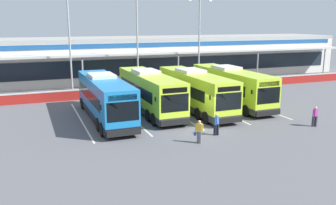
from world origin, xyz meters
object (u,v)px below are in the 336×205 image
object	(u,v)px
lamp_post_west	(69,39)
coach_bus_leftmost	(105,99)
lamp_post_east	(199,37)
coach_bus_left_centre	(149,93)
coach_bus_right_centre	(231,87)
pedestrian_child	(315,116)
lamp_post_centre	(137,38)
pedestrian_near_bin	(216,124)
pedestrian_with_handbag	(199,131)
coach_bus_centre	(195,91)

from	to	relation	value
lamp_post_west	coach_bus_leftmost	bearing A→B (deg)	-83.40
lamp_post_east	coach_bus_left_centre	bearing A→B (deg)	-134.15
coach_bus_right_centre	pedestrian_child	world-z (taller)	coach_bus_right_centre
coach_bus_leftmost	lamp_post_centre	world-z (taller)	lamp_post_centre
pedestrian_near_bin	lamp_post_centre	size ratio (longest dim) A/B	0.15
coach_bus_leftmost	lamp_post_east	world-z (taller)	lamp_post_east
pedestrian_with_handbag	lamp_post_east	xyz separation A→B (m)	(9.84, 20.15, 5.43)
coach_bus_centre	pedestrian_with_handbag	xyz separation A→B (m)	(-3.83, -8.70, -0.93)
coach_bus_right_centre	pedestrian_child	distance (m)	9.52
pedestrian_child	lamp_post_west	xyz separation A→B (m)	(-16.40, 19.91, 5.42)
coach_bus_right_centre	lamp_post_west	world-z (taller)	lamp_post_west
pedestrian_near_bin	lamp_post_east	size ratio (longest dim) A/B	0.15
coach_bus_right_centre	lamp_post_west	distance (m)	18.35
coach_bus_right_centre	pedestrian_child	xyz separation A→B (m)	(2.18, -9.22, -0.91)
coach_bus_leftmost	coach_bus_left_centre	bearing A→B (deg)	15.06
pedestrian_with_handbag	lamp_post_east	bearing A→B (deg)	63.98
lamp_post_west	lamp_post_east	world-z (taller)	same
pedestrian_with_handbag	lamp_post_west	world-z (taller)	lamp_post_west
pedestrian_child	lamp_post_east	world-z (taller)	lamp_post_east
pedestrian_child	lamp_post_centre	world-z (taller)	lamp_post_centre
coach_bus_centre	coach_bus_right_centre	xyz separation A→B (m)	(4.35, 0.80, 0.00)
lamp_post_west	lamp_post_east	distance (m)	15.87
coach_bus_left_centre	lamp_post_east	xyz separation A→B (m)	(10.14, 10.44, 4.50)
coach_bus_right_centre	pedestrian_near_bin	xyz separation A→B (m)	(-6.20, -8.38, -0.91)
coach_bus_left_centre	coach_bus_leftmost	bearing A→B (deg)	-164.94
pedestrian_child	lamp_post_west	size ratio (longest dim) A/B	0.15
coach_bus_left_centre	coach_bus_centre	distance (m)	4.25
pedestrian_with_handbag	lamp_post_west	bearing A→B (deg)	106.64
coach_bus_leftmost	pedestrian_child	xyz separation A→B (m)	(15.05, -8.25, -0.91)
lamp_post_centre	lamp_post_east	world-z (taller)	same
coach_bus_leftmost	pedestrian_child	bearing A→B (deg)	-28.73
coach_bus_left_centre	pedestrian_child	size ratio (longest dim) A/B	7.51
pedestrian_near_bin	pedestrian_child	bearing A→B (deg)	-5.75
lamp_post_east	coach_bus_centre	bearing A→B (deg)	-117.68
coach_bus_left_centre	lamp_post_west	size ratio (longest dim) A/B	1.11
coach_bus_leftmost	lamp_post_east	distance (m)	19.14
coach_bus_left_centre	pedestrian_with_handbag	distance (m)	9.76
pedestrian_child	lamp_post_east	xyz separation A→B (m)	(-0.53, 19.87, 5.42)
coach_bus_right_centre	pedestrian_with_handbag	world-z (taller)	coach_bus_right_centre
lamp_post_west	lamp_post_centre	distance (m)	7.61
lamp_post_east	lamp_post_west	bearing A→B (deg)	179.85
pedestrian_near_bin	lamp_post_centre	bearing A→B (deg)	91.34
pedestrian_with_handbag	lamp_post_centre	size ratio (longest dim) A/B	0.15
coach_bus_left_centre	pedestrian_child	bearing A→B (deg)	-41.48
coach_bus_centre	coach_bus_right_centre	bearing A→B (deg)	10.46
coach_bus_right_centre	pedestrian_child	size ratio (longest dim) A/B	7.51
coach_bus_left_centre	coach_bus_right_centre	size ratio (longest dim) A/B	1.00
pedestrian_child	pedestrian_near_bin	distance (m)	8.43
pedestrian_with_handbag	coach_bus_left_centre	bearing A→B (deg)	91.78
coach_bus_leftmost	pedestrian_child	world-z (taller)	coach_bus_leftmost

